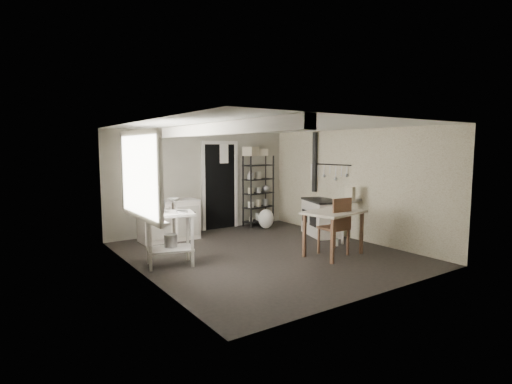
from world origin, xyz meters
TOP-DOWN VIEW (x-y plane):
  - floor at (0.00, 0.00)m, footprint 5.00×5.00m
  - ceiling at (0.00, 0.00)m, footprint 5.00×5.00m
  - wall_back at (0.00, 2.50)m, footprint 4.50×0.02m
  - wall_front at (0.00, -2.50)m, footprint 4.50×0.02m
  - wall_left at (-2.25, 0.00)m, footprint 0.02×5.00m
  - wall_right at (2.25, 0.00)m, footprint 0.02×5.00m
  - window at (-2.22, 0.20)m, footprint 0.12×1.76m
  - doorway at (0.45, 2.47)m, footprint 0.96×0.10m
  - ceiling_beam at (-1.20, 0.00)m, footprint 0.18×5.00m
  - wallpaper_panel at (2.24, 0.00)m, footprint 0.01×5.00m
  - utensil_rail at (2.19, 0.60)m, footprint 0.06×1.20m
  - prep_table at (-1.72, 0.28)m, footprint 0.88×0.72m
  - stockpot at (-1.89, 0.36)m, footprint 0.30×0.30m
  - saucepan at (-1.54, 0.18)m, footprint 0.19×0.19m
  - bucket at (-1.68, 0.33)m, footprint 0.23×0.23m
  - base_cabinets at (-1.03, 2.00)m, footprint 1.27×0.55m
  - mixing_bowl at (-0.96, 1.91)m, footprint 0.39×0.39m
  - counter_cup at (-1.43, 1.94)m, footprint 0.13×0.13m
  - shelf_rack at (1.44, 2.31)m, footprint 0.86×0.45m
  - shelf_jar at (1.17, 2.30)m, footprint 0.11×0.11m
  - storage_box_a at (1.19, 2.26)m, footprint 0.40×0.37m
  - storage_box_b at (1.58, 2.36)m, footprint 0.32×0.31m
  - stove at (1.92, 0.57)m, footprint 0.85×1.13m
  - stovepipe at (2.16, 1.06)m, footprint 0.10×0.10m
  - side_ledge at (1.94, -0.22)m, footprint 0.63×0.46m
  - oats_box at (1.89, -0.28)m, footprint 0.13×0.20m
  - work_table at (0.93, -0.79)m, footprint 1.17×0.91m
  - table_cup at (1.17, -0.86)m, footprint 0.11×0.11m
  - chair at (0.98, -0.74)m, footprint 0.44×0.46m
  - flour_sack at (1.35, 1.85)m, footprint 0.42×0.36m
  - floor_crock at (1.48, -0.31)m, footprint 0.12×0.12m

SIDE VIEW (x-z plane):
  - floor at x=0.00m, z-range 0.00..0.00m
  - floor_crock at x=1.48m, z-range 0.00..0.15m
  - flour_sack at x=1.35m, z-range 0.01..0.47m
  - work_table at x=0.93m, z-range -0.02..0.78m
  - bucket at x=-1.68m, z-range 0.27..0.50m
  - prep_table at x=-1.72m, z-range -0.04..0.84m
  - side_ledge at x=1.94m, z-range -0.01..0.87m
  - stove at x=1.92m, z-range 0.05..0.83m
  - base_cabinets at x=-1.03m, z-range 0.04..0.88m
  - chair at x=0.98m, z-range -0.04..1.01m
  - table_cup at x=1.17m, z-range 0.76..0.85m
  - saucepan at x=-1.54m, z-range 0.80..0.90m
  - stockpot at x=-1.89m, z-range 0.80..1.08m
  - shelf_rack at x=1.44m, z-range 0.09..1.81m
  - mixing_bowl at x=-0.96m, z-range 0.92..0.99m
  - counter_cup at x=-1.43m, z-range 0.92..1.03m
  - doorway at x=0.45m, z-range -0.04..2.04m
  - oats_box at x=1.89m, z-range 0.87..1.15m
  - wall_back at x=0.00m, z-range 0.00..2.30m
  - wall_front at x=0.00m, z-range 0.00..2.30m
  - wall_left at x=-2.25m, z-range 0.00..2.30m
  - wall_right at x=2.25m, z-range 0.00..2.30m
  - wallpaper_panel at x=2.24m, z-range 0.00..2.30m
  - shelf_jar at x=1.17m, z-range 1.27..1.47m
  - window at x=-2.22m, z-range 0.86..2.14m
  - utensil_rail at x=2.19m, z-range 1.33..1.77m
  - stovepipe at x=2.16m, z-range 0.94..2.24m
  - storage_box_b at x=1.58m, z-range 1.91..2.07m
  - storage_box_a at x=1.19m, z-range 1.90..2.12m
  - ceiling_beam at x=-1.20m, z-range 2.11..2.29m
  - ceiling at x=0.00m, z-range 2.30..2.30m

